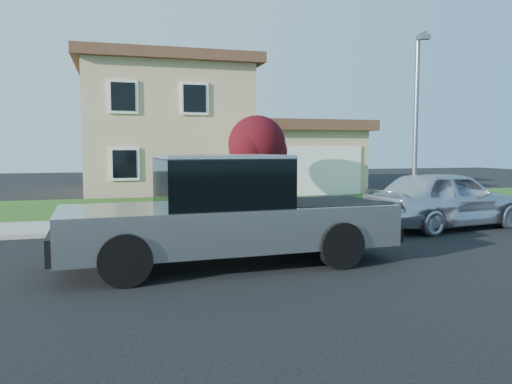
% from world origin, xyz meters
% --- Properties ---
extents(ground, '(80.00, 80.00, 0.00)m').
position_xyz_m(ground, '(0.00, 0.00, 0.00)').
color(ground, black).
rests_on(ground, ground).
extents(curb, '(40.00, 0.20, 0.12)m').
position_xyz_m(curb, '(1.00, 2.90, 0.06)').
color(curb, gray).
rests_on(curb, ground).
extents(sidewalk, '(40.00, 2.00, 0.15)m').
position_xyz_m(sidewalk, '(1.00, 4.00, 0.07)').
color(sidewalk, gray).
rests_on(sidewalk, ground).
extents(lawn, '(40.00, 7.00, 0.10)m').
position_xyz_m(lawn, '(1.00, 8.50, 0.05)').
color(lawn, '#1B3D11').
rests_on(lawn, ground).
extents(house, '(14.00, 11.30, 6.85)m').
position_xyz_m(house, '(1.31, 16.38, 3.17)').
color(house, tan).
rests_on(house, ground).
extents(pickup_truck, '(6.71, 2.63, 2.17)m').
position_xyz_m(pickup_truck, '(-0.53, -1.26, 1.01)').
color(pickup_truck, black).
rests_on(pickup_truck, ground).
extents(woman, '(0.62, 0.49, 1.64)m').
position_xyz_m(woman, '(0.84, 1.40, 0.78)').
color(woman, tan).
rests_on(woman, ground).
extents(sedan, '(5.22, 2.80, 1.69)m').
position_xyz_m(sedan, '(6.50, 1.40, 0.84)').
color(sedan, silver).
rests_on(sedan, ground).
extents(ornamental_tree, '(2.57, 2.32, 3.52)m').
position_xyz_m(ornamental_tree, '(2.93, 8.56, 2.35)').
color(ornamental_tree, black).
rests_on(ornamental_tree, lawn).
extents(trash_bin, '(0.85, 0.93, 1.16)m').
position_xyz_m(trash_bin, '(1.93, 3.80, 0.74)').
color(trash_bin, '#0E3418').
rests_on(trash_bin, sidewalk).
extents(street_lamp, '(0.37, 0.72, 5.53)m').
position_xyz_m(street_lamp, '(5.83, 1.94, 3.15)').
color(street_lamp, slate).
rests_on(street_lamp, ground).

